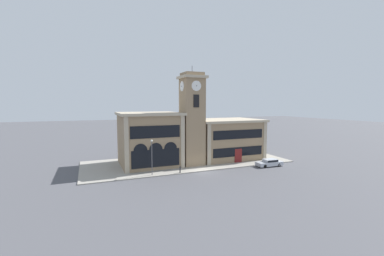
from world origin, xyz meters
TOP-DOWN VIEW (x-y plane):
  - ground_plane at (0.00, 0.00)m, footprint 300.00×300.00m
  - sidewalk_kerb at (0.00, 7.56)m, footprint 38.19×15.13m
  - clock_tower at (-0.00, 5.04)m, footprint 4.42×4.42m
  - town_hall_left_wing at (-7.22, 8.12)m, footprint 10.81×10.64m
  - town_hall_right_wing at (8.63, 8.13)m, footprint 13.63×10.64m
  - parked_car_near at (12.49, -1.11)m, footprint 4.88×1.99m
  - street_lamp at (-8.48, 0.75)m, footprint 0.36×0.36m
  - bollard at (-4.00, 0.39)m, footprint 0.18×0.18m

SIDE VIEW (x-z plane):
  - ground_plane at x=0.00m, z-range 0.00..0.00m
  - sidewalk_kerb at x=0.00m, z-range 0.00..0.15m
  - bollard at x=-4.00m, z-range 0.14..1.20m
  - parked_car_near at x=12.49m, z-range 0.03..1.32m
  - street_lamp at x=-8.48m, z-range 1.04..6.58m
  - town_hall_right_wing at x=8.63m, z-range 0.02..8.06m
  - town_hall_left_wing at x=-7.22m, z-range 0.03..9.65m
  - clock_tower at x=0.00m, z-range -0.54..17.33m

